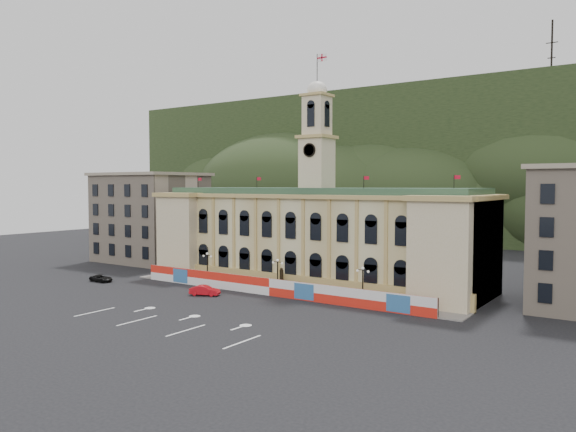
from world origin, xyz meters
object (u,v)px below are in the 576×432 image
Objects in this scene: statue at (282,284)px; black_suv at (101,278)px; red_sedan at (205,290)px; lamp_center at (278,273)px.

statue is 0.88× the size of black_suv.
black_suv is at bearing 70.99° from red_sedan.
red_sedan is at bearing -137.44° from lamp_center.
red_sedan reaches higher than black_suv.
lamp_center reaches higher than statue.
red_sedan is (-7.87, -8.23, -0.46)m from statue.
lamp_center is 31.26m from black_suv.
black_suv is at bearing -162.56° from statue.
red_sedan is (-7.87, -7.23, -2.35)m from lamp_center.
red_sedan is at bearing -88.94° from black_suv.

